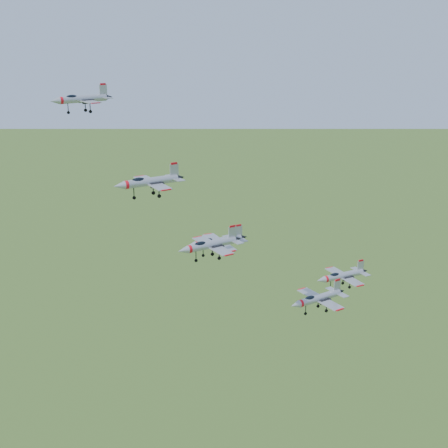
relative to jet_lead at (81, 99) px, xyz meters
name	(u,v)px	position (x,y,z in m)	size (l,w,h in m)	color
jet_lead	(81,99)	(0.00, 0.00, 0.00)	(12.51, 10.52, 3.36)	#999DA5
jet_left_high	(149,182)	(7.61, -16.52, -12.94)	(13.66, 11.37, 3.65)	#999DA5
jet_right_high	(210,245)	(12.83, -31.62, -20.49)	(11.97, 10.00, 3.20)	#999DA5
jet_left_low	(216,241)	(22.67, -11.32, -28.02)	(13.55, 11.15, 3.63)	#999DA5
jet_right_low	(318,298)	(33.89, -31.74, -33.89)	(12.69, 10.61, 3.40)	#999DA5
jet_trail	(342,276)	(48.53, -18.20, -37.16)	(13.09, 10.79, 3.50)	#999DA5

